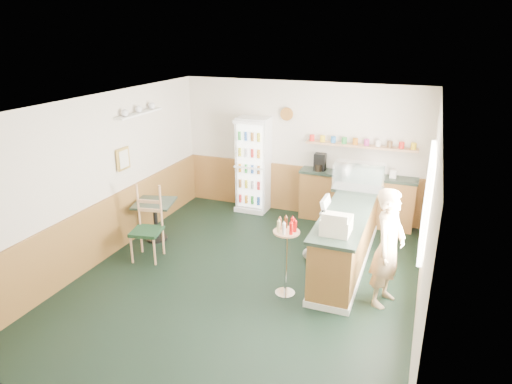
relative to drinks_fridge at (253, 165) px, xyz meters
The scene contains 13 objects.
ground 3.06m from the drinks_fridge, 71.05° to the right, with size 6.00×6.00×0.00m, color black.
room_envelope 2.20m from the drinks_fridge, 70.43° to the right, with size 5.04×6.02×2.72m.
service_counter 2.88m from the drinks_fridge, 36.04° to the right, with size 0.68×3.01×1.01m.
back_counter 2.17m from the drinks_fridge, ahead, with size 2.24×0.42×1.69m.
drinks_fridge is the anchor object (origin of this frame).
display_case 2.47m from the drinks_fridge, 21.34° to the right, with size 0.85×0.44×0.48m.
cash_register 3.56m from the drinks_fridge, 49.96° to the right, with size 0.39×0.41×0.23m, color beige.
shopkeeper 3.98m from the drinks_fridge, 41.15° to the right, with size 0.56×0.41×1.69m, color tan.
condiment_stand 3.35m from the drinks_fridge, 60.64° to the right, with size 0.37×0.37×1.17m.
newspaper_rack 2.66m from the drinks_fridge, 42.90° to the right, with size 0.09×0.46×0.92m.
cafe_table 2.35m from the drinks_fridge, 118.77° to the right, with size 0.81×0.81×0.73m.
cafe_chair 2.75m from the drinks_fridge, 107.91° to the right, with size 0.54×0.54×1.24m.
dog_doorstop 2.59m from the drinks_fridge, 46.53° to the right, with size 0.19×0.24×0.23m.
Camera 1 is at (2.37, -5.71, 3.66)m, focal length 32.00 mm.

